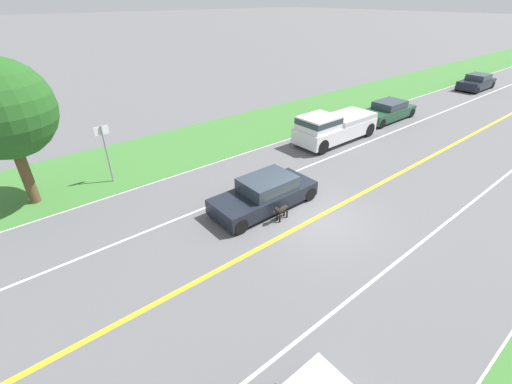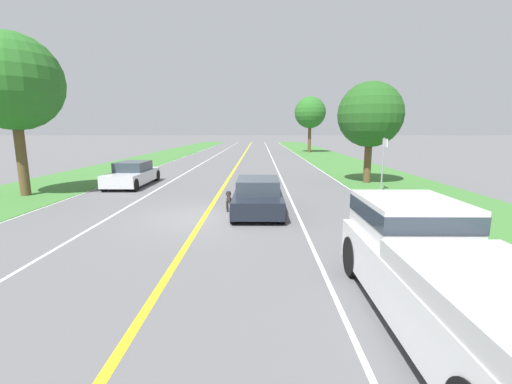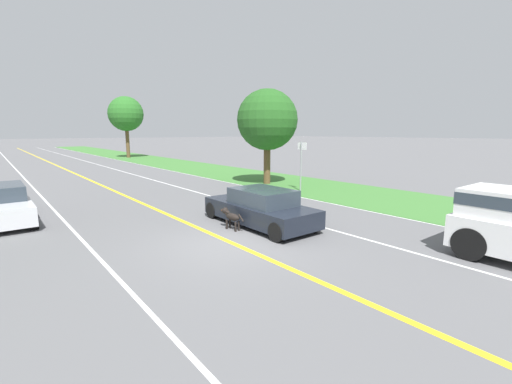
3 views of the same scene
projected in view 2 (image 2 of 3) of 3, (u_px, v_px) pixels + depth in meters
ground_plane at (204, 217)px, 12.63m from camera, size 400.00×400.00×0.00m
centre_divider_line at (204, 217)px, 12.63m from camera, size 0.18×160.00×0.01m
lane_edge_line_right at (394, 218)px, 12.56m from camera, size 0.14×160.00×0.01m
lane_edge_line_left at (16, 217)px, 12.69m from camera, size 0.14×160.00×0.01m
lane_dash_same_dir at (299, 218)px, 12.60m from camera, size 0.10×160.00×0.01m
lane_dash_oncoming at (110, 217)px, 12.66m from camera, size 0.10×160.00×0.01m
grass_verge_right at (476, 218)px, 12.53m from camera, size 6.00×160.00×0.03m
ego_car at (258, 196)px, 13.51m from camera, size 1.89×4.58×1.33m
dog at (229, 199)px, 13.72m from camera, size 0.32×1.13×0.75m
pickup_truck at (443, 270)px, 5.53m from camera, size 2.04×5.63×1.85m
oncoming_car at (133, 174)px, 19.85m from camera, size 1.86×4.80×1.37m
roadside_tree_right_near at (370, 115)px, 20.14m from camera, size 3.82×3.82×5.99m
roadside_tree_right_far at (310, 113)px, 48.21m from camera, size 4.39×4.39×7.82m
roadside_tree_left_near at (12, 83)px, 15.82m from camera, size 4.44×4.44×7.60m
street_sign at (383, 159)px, 17.34m from camera, size 0.11×0.64×2.80m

